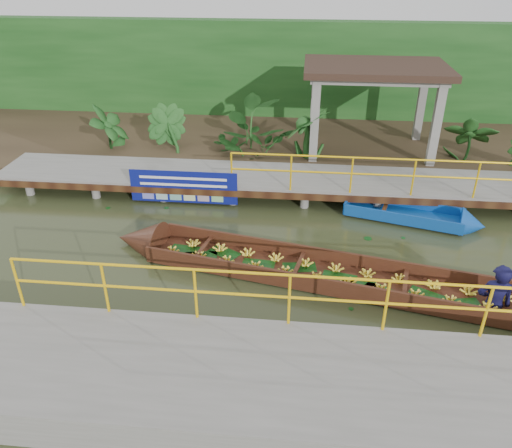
# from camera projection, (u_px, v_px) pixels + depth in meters

# --- Properties ---
(ground) EXTENTS (80.00, 80.00, 0.00)m
(ground) POSITION_uv_depth(u_px,v_px,m) (259.00, 257.00, 11.65)
(ground) COLOR #2F371B
(ground) RESTS_ON ground
(land_strip) EXTENTS (30.00, 8.00, 0.45)m
(land_strip) POSITION_uv_depth(u_px,v_px,m) (279.00, 140.00, 18.07)
(land_strip) COLOR #302418
(land_strip) RESTS_ON ground
(far_dock) EXTENTS (16.00, 2.06, 1.66)m
(far_dock) POSITION_uv_depth(u_px,v_px,m) (271.00, 179.00, 14.40)
(far_dock) COLOR slate
(far_dock) RESTS_ON ground
(near_dock) EXTENTS (18.00, 2.40, 1.73)m
(near_dock) POSITION_uv_depth(u_px,v_px,m) (297.00, 389.00, 7.76)
(near_dock) COLOR slate
(near_dock) RESTS_ON ground
(pavilion) EXTENTS (4.40, 3.00, 3.00)m
(pavilion) POSITION_uv_depth(u_px,v_px,m) (375.00, 77.00, 15.50)
(pavilion) COLOR slate
(pavilion) RESTS_ON ground
(foliage_backdrop) EXTENTS (30.00, 0.80, 4.00)m
(foliage_backdrop) POSITION_uv_depth(u_px,v_px,m) (284.00, 75.00, 19.39)
(foliage_backdrop) COLOR #154215
(foliage_backdrop) RESTS_ON ground
(vendor_boat) EXTENTS (11.22, 3.40, 2.39)m
(vendor_boat) POSITION_uv_depth(u_px,v_px,m) (368.00, 277.00, 10.49)
(vendor_boat) COLOR #341A0E
(vendor_boat) RESTS_ON ground
(moored_blue_boat) EXTENTS (3.65, 1.82, 0.84)m
(moored_blue_boat) POSITION_uv_depth(u_px,v_px,m) (437.00, 220.00, 12.95)
(moored_blue_boat) COLOR #0D4196
(moored_blue_boat) RESTS_ON ground
(blue_banner) EXTENTS (3.00, 0.04, 0.94)m
(blue_banner) POSITION_uv_depth(u_px,v_px,m) (184.00, 187.00, 13.75)
(blue_banner) COLOR navy
(blue_banner) RESTS_ON ground
(tropical_plants) EXTENTS (14.45, 1.45, 1.81)m
(tropical_plants) POSITION_uv_depth(u_px,v_px,m) (300.00, 130.00, 15.54)
(tropical_plants) COLOR #154215
(tropical_plants) RESTS_ON ground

